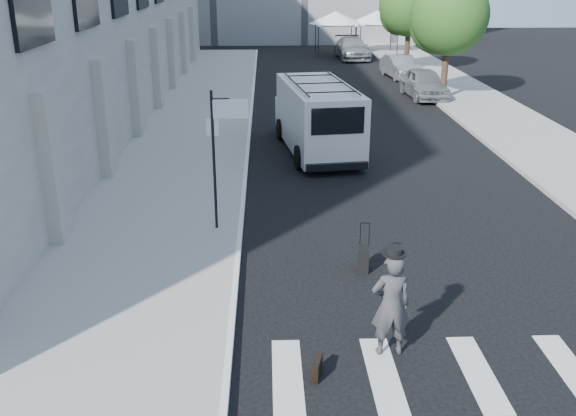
{
  "coord_description": "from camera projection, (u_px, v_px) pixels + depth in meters",
  "views": [
    {
      "loc": [
        -1.3,
        -11.96,
        6.41
      ],
      "look_at": [
        -0.84,
        1.5,
        1.3
      ],
      "focal_mm": 40.0,
      "sensor_mm": 36.0,
      "label": 1
    }
  ],
  "objects": [
    {
      "name": "sidewalk_right",
      "position": [
        470.0,
        99.0,
        32.44
      ],
      "size": [
        4.0,
        56.0,
        0.15
      ],
      "primitive_type": "cube",
      "color": "gray",
      "rests_on": "ground"
    },
    {
      "name": "briefcase",
      "position": [
        317.0,
        368.0,
        10.61
      ],
      "size": [
        0.23,
        0.46,
        0.34
      ],
      "primitive_type": "cube",
      "rotation": [
        0.0,
        0.0,
        -0.25
      ],
      "color": "black",
      "rests_on": "ground"
    },
    {
      "name": "ground",
      "position": [
        330.0,
        290.0,
        13.49
      ],
      "size": [
        120.0,
        120.0,
        0.0
      ],
      "primitive_type": "plane",
      "color": "black",
      "rests_on": "ground"
    },
    {
      "name": "suitcase",
      "position": [
        364.0,
        259.0,
        14.27
      ],
      "size": [
        0.31,
        0.43,
        1.1
      ],
      "rotation": [
        0.0,
        0.0,
        -0.17
      ],
      "color": "black",
      "rests_on": "ground"
    },
    {
      "name": "tree_near",
      "position": [
        446.0,
        19.0,
        31.15
      ],
      "size": [
        3.8,
        3.83,
        6.03
      ],
      "color": "black",
      "rests_on": "ground"
    },
    {
      "name": "parked_car_b",
      "position": [
        400.0,
        67.0,
        38.56
      ],
      "size": [
        1.91,
        4.27,
        1.36
      ],
      "primitive_type": "imported",
      "rotation": [
        0.0,
        0.0,
        0.12
      ],
      "color": "slate",
      "rests_on": "ground"
    },
    {
      "name": "tree_far",
      "position": [
        408.0,
        7.0,
        39.56
      ],
      "size": [
        3.8,
        3.83,
        6.03
      ],
      "color": "black",
      "rests_on": "ground"
    },
    {
      "name": "parked_car_c",
      "position": [
        352.0,
        48.0,
        46.63
      ],
      "size": [
        2.32,
        5.3,
        1.52
      ],
      "primitive_type": "imported",
      "rotation": [
        0.0,
        0.0,
        0.04
      ],
      "color": "gray",
      "rests_on": "ground"
    },
    {
      "name": "businessman",
      "position": [
        391.0,
        305.0,
        10.98
      ],
      "size": [
        0.73,
        0.51,
        1.91
      ],
      "primitive_type": "imported",
      "rotation": [
        0.0,
        0.0,
        3.21
      ],
      "color": "#353538",
      "rests_on": "ground"
    },
    {
      "name": "sign_pole",
      "position": [
        223.0,
        131.0,
        15.46
      ],
      "size": [
        1.03,
        0.07,
        3.5
      ],
      "color": "black",
      "rests_on": "sidewalk_left"
    },
    {
      "name": "tent_right",
      "position": [
        377.0,
        17.0,
        48.73
      ],
      "size": [
        4.0,
        4.0,
        3.2
      ],
      "color": "black",
      "rests_on": "ground"
    },
    {
      "name": "tent_left",
      "position": [
        336.0,
        18.0,
        48.16
      ],
      "size": [
        4.0,
        4.0,
        3.2
      ],
      "color": "black",
      "rests_on": "ground"
    },
    {
      "name": "sidewalk_left",
      "position": [
        200.0,
        119.0,
        28.28
      ],
      "size": [
        4.5,
        48.0,
        0.15
      ],
      "primitive_type": "cube",
      "color": "gray",
      "rests_on": "ground"
    },
    {
      "name": "cargo_van",
      "position": [
        317.0,
        117.0,
        23.22
      ],
      "size": [
        2.96,
        6.75,
        2.45
      ],
      "rotation": [
        0.0,
        0.0,
        0.13
      ],
      "color": "silver",
      "rests_on": "ground"
    },
    {
      "name": "parked_car_a",
      "position": [
        424.0,
        83.0,
        32.83
      ],
      "size": [
        2.01,
        4.48,
        1.49
      ],
      "primitive_type": "imported",
      "rotation": [
        0.0,
        0.0,
        0.06
      ],
      "color": "gray",
      "rests_on": "ground"
    }
  ]
}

